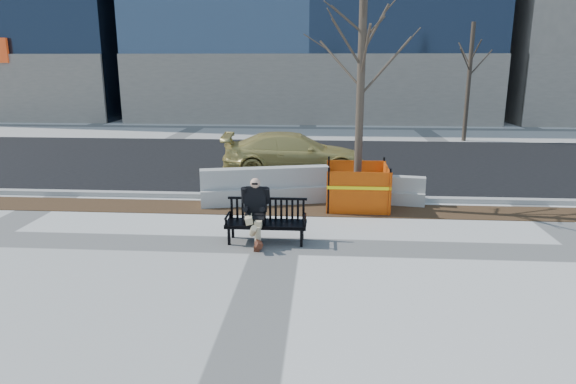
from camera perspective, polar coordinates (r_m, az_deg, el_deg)
name	(u,v)px	position (r m, az deg, el deg)	size (l,w,h in m)	color
ground	(276,246)	(10.15, -1.33, -6.08)	(120.00, 120.00, 0.00)	beige
mulch_strip	(286,209)	(12.61, -0.23, -1.92)	(40.00, 1.20, 0.02)	#47301C
asphalt_street	(299,161)	(18.63, 1.19, 3.46)	(60.00, 10.40, 0.01)	black
curb	(289,197)	(13.50, 0.07, -0.56)	(60.00, 0.25, 0.12)	#9E9B93
bench	(266,242)	(10.36, -2.45, -5.64)	(1.66, 0.60, 0.89)	black
seated_man	(256,241)	(10.43, -3.66, -5.52)	(0.57, 0.94, 1.32)	black
tree_fence	(356,207)	(12.94, 7.71, -1.65)	(2.30, 2.30, 5.74)	#FF6008
sedan	(294,173)	(16.65, 0.63, 2.12)	(1.87, 4.60, 1.33)	tan
jersey_barrier_left	(265,203)	(13.17, -2.57, -1.24)	(3.30, 0.66, 0.95)	#A7A49C
jersey_barrier_right	(373,202)	(13.39, 9.58, -1.16)	(2.58, 0.52, 0.74)	#A8A69D
far_tree_right	(464,141)	(25.00, 19.16, 5.48)	(2.10, 2.10, 5.68)	#3F3328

